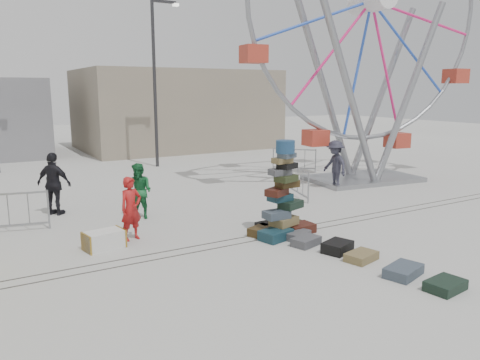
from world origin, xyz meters
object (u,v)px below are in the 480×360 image
barricade_wheel_front (298,182)px  pedestrian_black (54,184)px  suitcase_tower (283,209)px  pedestrian_red (131,209)px  ferris_wheel (370,25)px  pedestrian_green (140,191)px  steamer_trunk (104,240)px  barricade_dummy_c (8,212)px  pedestrian_grey (335,165)px  lamp_post_right (156,75)px  barricade_wheel_back (294,160)px

barricade_wheel_front → pedestrian_black: size_ratio=1.04×
suitcase_tower → pedestrian_red: (-3.58, 1.60, 0.12)m
ferris_wheel → pedestrian_green: size_ratio=7.71×
steamer_trunk → pedestrian_red: size_ratio=0.57×
ferris_wheel → barricade_dummy_c: (-13.53, -0.48, -5.75)m
suitcase_tower → pedestrian_red: suitcase_tower is taller
ferris_wheel → pedestrian_grey: 5.82m
ferris_wheel → pedestrian_green: bearing=-167.9°
barricade_wheel_front → barricade_dummy_c: bearing=102.8°
lamp_post_right → pedestrian_black: size_ratio=4.14×
suitcase_tower → barricade_wheel_back: suitcase_tower is taller
barricade_wheel_back → pedestrian_green: size_ratio=1.20×
pedestrian_red → pedestrian_green: size_ratio=0.99×
ferris_wheel → pedestrian_red: bearing=-158.9°
suitcase_tower → barricade_wheel_front: bearing=37.1°
barricade_wheel_back → pedestrian_grey: size_ratio=1.06×
suitcase_tower → barricade_wheel_front: (3.04, 3.33, -0.15)m
lamp_post_right → pedestrian_grey: (3.91, -8.58, -3.54)m
ferris_wheel → barricade_wheel_back: size_ratio=6.40×
ferris_wheel → pedestrian_green: 11.46m
pedestrian_grey → lamp_post_right: bearing=-151.9°
ferris_wheel → suitcase_tower: bearing=-142.2°
steamer_trunk → barricade_wheel_front: 7.71m
barricade_dummy_c → pedestrian_green: 3.54m
barricade_dummy_c → barricade_wheel_back: bearing=29.5°
pedestrian_green → pedestrian_black: size_ratio=0.86×
suitcase_tower → ferris_wheel: 10.19m
lamp_post_right → barricade_dummy_c: 11.89m
steamer_trunk → pedestrian_grey: size_ratio=0.50×
suitcase_tower → steamer_trunk: suitcase_tower is taller
lamp_post_right → barricade_dummy_c: lamp_post_right is taller
barricade_dummy_c → barricade_wheel_front: (9.27, -0.58, 0.00)m
suitcase_tower → barricade_wheel_front: 4.52m
lamp_post_right → suitcase_tower: (-1.21, -12.30, -3.78)m
lamp_post_right → steamer_trunk: (-5.59, -11.04, -4.26)m
suitcase_tower → pedestrian_red: 3.92m
pedestrian_green → pedestrian_grey: 7.86m
steamer_trunk → pedestrian_black: (-0.46, 3.90, 0.75)m
barricade_dummy_c → lamp_post_right: bearing=61.2°
barricade_dummy_c → pedestrian_black: (1.39, 1.25, 0.42)m
lamp_post_right → pedestrian_green: (-3.95, -8.85, -3.65)m
suitcase_tower → pedestrian_black: (-4.84, 5.16, 0.26)m
pedestrian_black → pedestrian_red: bearing=154.0°
pedestrian_green → pedestrian_grey: (7.86, 0.27, 0.11)m
lamp_post_right → pedestrian_red: bearing=-114.1°
pedestrian_red → lamp_post_right: bearing=50.8°
steamer_trunk → barricade_dummy_c: 3.25m
barricade_dummy_c → barricade_wheel_back: same height
barricade_wheel_back → pedestrian_grey: pedestrian_grey is taller
pedestrian_grey → suitcase_tower: bearing=-50.4°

